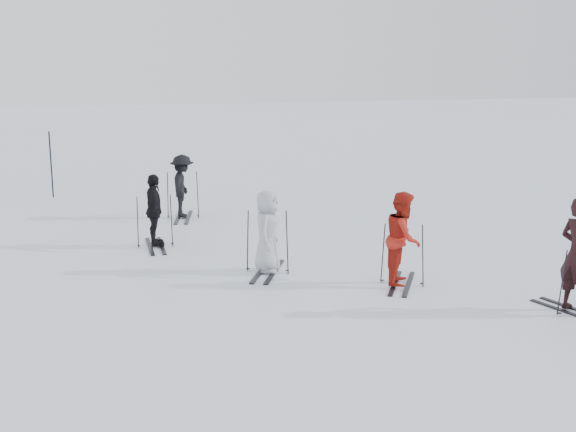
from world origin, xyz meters
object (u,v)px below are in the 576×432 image
Objects in this scene: skier_uphill_left at (154,212)px; skier_grey at (267,232)px; skier_uphill_far at (182,187)px; skier_red at (403,239)px; piste_marker at (51,165)px.

skier_grey is at bearing -143.06° from skier_uphill_left.
skier_grey is 3.25m from skier_uphill_left.
skier_uphill_left is at bearing 173.31° from skier_uphill_far.
skier_uphill_far is at bearing 35.04° from skier_grey.
piste_marker is at bearing 61.03° from skier_red.
skier_red is 2.64m from skier_grey.
piste_marker is at bearing 49.95° from skier_grey.
piste_marker is (-4.00, 9.77, 0.21)m from skier_grey.
piste_marker reaches higher than skier_uphill_far.
piste_marker is (-6.15, 11.30, 0.15)m from skier_red.
skier_grey is 5.59m from skier_uphill_far.
skier_grey is at bearing 87.02° from skier_red.
skier_red is 1.04× the size of skier_uphill_far.
skier_red is 7.64m from skier_uphill_far.
skier_uphill_left is 3.07m from skier_uphill_far.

